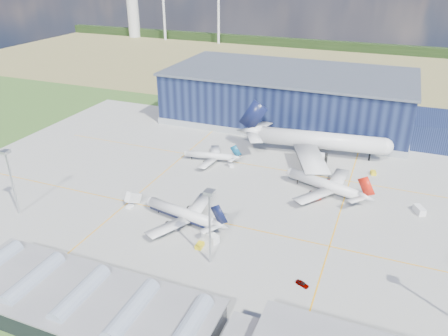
% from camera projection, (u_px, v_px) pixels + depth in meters
% --- Properties ---
extents(ground, '(600.00, 600.00, 0.00)m').
position_uv_depth(ground, '(218.00, 205.00, 151.50)').
color(ground, '#2F511E').
rests_on(ground, ground).
extents(apron, '(220.00, 160.00, 0.08)m').
position_uv_depth(apron, '(229.00, 192.00, 159.84)').
color(apron, gray).
rests_on(apron, ground).
extents(farmland, '(600.00, 220.00, 0.01)m').
position_uv_depth(farmland, '(328.00, 69.00, 335.31)').
color(farmland, olive).
rests_on(farmland, ground).
extents(treeline, '(600.00, 8.00, 8.00)m').
position_uv_depth(treeline, '(343.00, 46.00, 400.40)').
color(treeline, black).
rests_on(treeline, ground).
extents(horizon_dressing, '(440.20, 18.00, 70.00)m').
position_uv_depth(horizon_dressing, '(156.00, 4.00, 446.70)').
color(horizon_dressing, silver).
rests_on(horizon_dressing, ground).
extents(hangar, '(145.00, 62.00, 26.10)m').
position_uv_depth(hangar, '(294.00, 99.00, 224.71)').
color(hangar, black).
rests_on(hangar, ground).
extents(glass_concourse, '(78.00, 23.00, 8.60)m').
position_uv_depth(glass_concourse, '(95.00, 308.00, 101.92)').
color(glass_concourse, black).
rests_on(glass_concourse, ground).
extents(light_mast_west, '(2.60, 2.60, 23.00)m').
position_uv_depth(light_mast_west, '(10.00, 172.00, 139.83)').
color(light_mast_west, '#AEB1B5').
rests_on(light_mast_west, ground).
extents(light_mast_center, '(2.60, 2.60, 23.00)m').
position_uv_depth(light_mast_center, '(210.00, 215.00, 116.36)').
color(light_mast_center, '#AEB1B5').
rests_on(light_mast_center, ground).
extents(airliner_navy, '(38.07, 37.51, 10.62)m').
position_uv_depth(airliner_navy, '(182.00, 208.00, 139.49)').
color(airliner_navy, silver).
rests_on(airliner_navy, ground).
extents(airliner_red, '(44.66, 44.19, 11.50)m').
position_uv_depth(airliner_red, '(325.00, 179.00, 156.57)').
color(airliner_red, silver).
rests_on(airliner_red, ground).
extents(airliner_widebody, '(74.06, 72.77, 21.87)m').
position_uv_depth(airliner_widebody, '(321.00, 132.00, 184.55)').
color(airliner_widebody, silver).
rests_on(airliner_widebody, ground).
extents(airliner_regional, '(28.86, 28.40, 8.29)m').
position_uv_depth(airliner_regional, '(210.00, 152.00, 181.98)').
color(airliner_regional, silver).
rests_on(airliner_regional, ground).
extents(gse_tug_a, '(2.00, 3.20, 1.32)m').
position_uv_depth(gse_tug_a, '(200.00, 246.00, 128.99)').
color(gse_tug_a, yellow).
rests_on(gse_tug_a, ground).
extents(gse_van_a, '(6.32, 4.91, 2.53)m').
position_uv_depth(gse_van_a, '(211.00, 237.00, 131.95)').
color(gse_van_a, silver).
rests_on(gse_van_a, ground).
extents(gse_cart_a, '(2.81, 3.61, 1.39)m').
position_uv_depth(gse_cart_a, '(299.00, 175.00, 171.11)').
color(gse_cart_a, silver).
rests_on(gse_cart_a, ground).
extents(gse_van_b, '(4.37, 5.53, 2.31)m').
position_uv_depth(gse_van_b, '(419.00, 210.00, 146.27)').
color(gse_van_b, silver).
rests_on(gse_van_b, ground).
extents(gse_tug_c, '(2.64, 3.49, 1.36)m').
position_uv_depth(gse_tug_c, '(373.00, 173.00, 172.51)').
color(gse_tug_c, yellow).
rests_on(gse_tug_c, ground).
extents(gse_cart_b, '(3.03, 3.22, 1.16)m').
position_uv_depth(gse_cart_b, '(231.00, 165.00, 178.91)').
color(gse_cart_b, silver).
rests_on(gse_cart_b, ground).
extents(airstair, '(3.37, 5.90, 3.55)m').
position_uv_depth(airstair, '(134.00, 200.00, 150.88)').
color(airstair, silver).
rests_on(airstair, ground).
extents(car_a, '(3.92, 2.74, 1.24)m').
position_uv_depth(car_a, '(302.00, 284.00, 113.97)').
color(car_a, '#99999E').
rests_on(car_a, ground).
extents(car_b, '(3.81, 1.37, 1.25)m').
position_uv_depth(car_b, '(212.00, 236.00, 133.49)').
color(car_b, '#99999E').
rests_on(car_b, ground).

